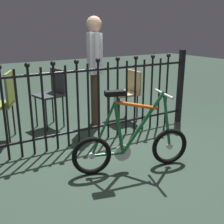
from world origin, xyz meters
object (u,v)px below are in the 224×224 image
(bicycle, at_px, (132,144))
(person_visitor, at_px, (95,63))
(chair_charcoal, at_px, (53,91))
(chair_olive, at_px, (2,99))
(chair_tan, at_px, (127,90))

(bicycle, xyz_separation_m, person_visitor, (0.33, 1.44, 0.67))
(bicycle, height_order, chair_charcoal, same)
(chair_charcoal, xyz_separation_m, chair_olive, (-0.76, -0.20, 0.02))
(chair_olive, height_order, person_visitor, person_visitor)
(person_visitor, bearing_deg, chair_tan, 0.98)
(chair_tan, distance_m, chair_charcoal, 1.19)
(person_visitor, bearing_deg, chair_olive, 175.16)
(chair_tan, distance_m, person_visitor, 0.76)
(chair_tan, relative_size, chair_olive, 0.87)
(bicycle, bearing_deg, person_visitor, 77.09)
(chair_olive, bearing_deg, bicycle, -57.57)
(chair_charcoal, xyz_separation_m, person_visitor, (0.56, -0.31, 0.42))
(chair_charcoal, distance_m, chair_olive, 0.78)
(chair_tan, height_order, chair_charcoal, chair_charcoal)
(bicycle, distance_m, chair_olive, 1.86)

